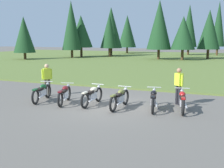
# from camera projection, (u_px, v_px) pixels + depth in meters

# --- Properties ---
(ground_plane) EXTENTS (140.00, 140.00, 0.00)m
(ground_plane) POSITION_uv_depth(u_px,v_px,m) (107.00, 106.00, 12.36)
(ground_plane) COLOR #605B54
(grass_moorland) EXTENTS (80.00, 44.00, 0.10)m
(grass_moorland) POSITION_uv_depth(u_px,v_px,m) (185.00, 61.00, 36.32)
(grass_moorland) COLOR #5B7033
(grass_moorland) RESTS_ON ground
(forest_treeline) EXTENTS (26.95, 23.44, 9.05)m
(forest_treeline) POSITION_uv_depth(u_px,v_px,m) (134.00, 29.00, 43.17)
(forest_treeline) COLOR #47331E
(forest_treeline) RESTS_ON ground
(motorcycle_british_green) EXTENTS (0.71, 2.08, 0.88)m
(motorcycle_british_green) POSITION_uv_depth(u_px,v_px,m) (42.00, 92.00, 13.28)
(motorcycle_british_green) COLOR black
(motorcycle_british_green) RESTS_ON ground
(motorcycle_maroon) EXTENTS (0.81, 2.04, 0.88)m
(motorcycle_maroon) POSITION_uv_depth(u_px,v_px,m) (65.00, 94.00, 12.79)
(motorcycle_maroon) COLOR black
(motorcycle_maroon) RESTS_ON ground
(motorcycle_cream) EXTENTS (0.62, 2.10, 0.88)m
(motorcycle_cream) POSITION_uv_depth(u_px,v_px,m) (92.00, 95.00, 12.50)
(motorcycle_cream) COLOR black
(motorcycle_cream) RESTS_ON ground
(motorcycle_olive) EXTENTS (0.62, 2.10, 0.88)m
(motorcycle_olive) POSITION_uv_depth(u_px,v_px,m) (120.00, 98.00, 11.92)
(motorcycle_olive) COLOR black
(motorcycle_olive) RESTS_ON ground
(motorcycle_black) EXTENTS (0.71, 2.08, 0.88)m
(motorcycle_black) POSITION_uv_depth(u_px,v_px,m) (153.00, 100.00, 11.66)
(motorcycle_black) COLOR black
(motorcycle_black) RESTS_ON ground
(motorcycle_red) EXTENTS (0.68, 2.09, 0.88)m
(motorcycle_red) POSITION_uv_depth(u_px,v_px,m) (182.00, 101.00, 11.44)
(motorcycle_red) COLOR black
(motorcycle_red) RESTS_ON ground
(rider_with_back_turned) EXTENTS (0.43, 0.41, 1.67)m
(rider_with_back_turned) POSITION_uv_depth(u_px,v_px,m) (179.00, 84.00, 12.46)
(rider_with_back_turned) COLOR black
(rider_with_back_turned) RESTS_ON ground
(rider_checking_bike) EXTENTS (0.40, 0.44, 1.67)m
(rider_checking_bike) POSITION_uv_depth(u_px,v_px,m) (47.00, 78.00, 14.42)
(rider_checking_bike) COLOR #4C4233
(rider_checking_bike) RESTS_ON ground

